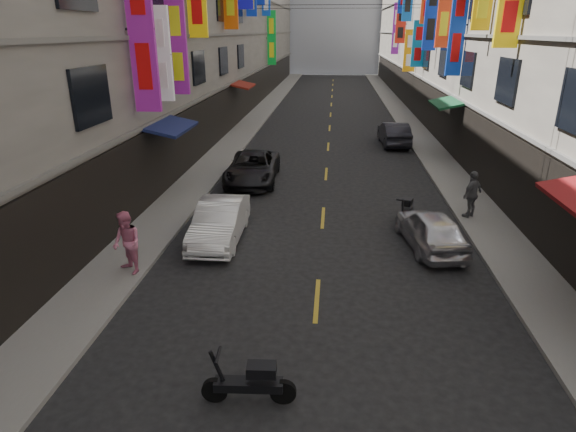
% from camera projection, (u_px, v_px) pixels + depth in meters
% --- Properties ---
extents(sidewalk_left, '(2.00, 90.00, 0.12)m').
position_uv_depth(sidewalk_left, '(248.00, 126.00, 35.46)').
color(sidewalk_left, slate).
rests_on(sidewalk_left, ground).
extents(sidewalk_right, '(2.00, 90.00, 0.12)m').
position_uv_depth(sidewalk_right, '(414.00, 129.00, 34.40)').
color(sidewalk_right, slate).
rests_on(sidewalk_right, ground).
extents(haze_block, '(18.00, 8.00, 22.00)m').
position_uv_depth(haze_block, '(336.00, 1.00, 77.41)').
color(haze_block, '#ABB0BE').
rests_on(haze_block, ground).
extents(street_awnings, '(13.99, 35.20, 0.41)m').
position_uv_depth(street_awnings, '(295.00, 128.00, 19.12)').
color(street_awnings, '#13491F').
rests_on(street_awnings, ground).
extents(lane_markings, '(0.12, 80.20, 0.01)m').
position_uv_depth(lane_markings, '(329.00, 136.00, 32.16)').
color(lane_markings, gold).
rests_on(lane_markings, ground).
extents(scooter_crossing, '(1.80, 0.50, 1.14)m').
position_uv_depth(scooter_crossing, '(250.00, 383.00, 9.04)').
color(scooter_crossing, black).
rests_on(scooter_crossing, ground).
extents(scooter_far_right, '(0.78, 1.74, 1.14)m').
position_uv_depth(scooter_far_right, '(405.00, 211.00, 17.60)').
color(scooter_far_right, black).
rests_on(scooter_far_right, ground).
extents(car_left_mid, '(1.50, 4.11, 1.35)m').
position_uv_depth(car_left_mid, '(220.00, 221.00, 16.05)').
color(car_left_mid, white).
rests_on(car_left_mid, ground).
extents(car_left_far, '(2.40, 4.93, 1.35)m').
position_uv_depth(car_left_far, '(253.00, 168.00, 22.33)').
color(car_left_far, black).
rests_on(car_left_far, ground).
extents(car_right_mid, '(2.09, 3.96, 1.28)m').
position_uv_depth(car_right_mid, '(431.00, 229.00, 15.51)').
color(car_right_mid, silver).
rests_on(car_right_mid, ground).
extents(car_right_far, '(1.72, 4.36, 1.41)m').
position_uv_depth(car_right_far, '(394.00, 134.00, 29.56)').
color(car_right_far, '#24242B').
rests_on(car_right_far, ground).
extents(pedestrian_lfar, '(1.08, 1.04, 1.84)m').
position_uv_depth(pedestrian_lfar, '(127.00, 243.00, 13.54)').
color(pedestrian_lfar, pink).
rests_on(pedestrian_lfar, sidewalk_left).
extents(pedestrian_rfar, '(1.16, 1.13, 1.76)m').
position_uv_depth(pedestrian_rfar, '(472.00, 194.00, 17.70)').
color(pedestrian_rfar, slate).
rests_on(pedestrian_rfar, sidewalk_right).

